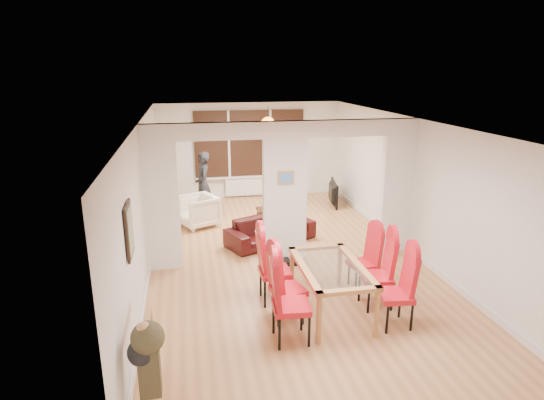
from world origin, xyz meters
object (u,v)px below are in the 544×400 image
object	(u,v)px
dining_chair_lb	(288,285)
bottle	(285,203)
television	(330,193)
sofa	(271,230)
coffee_table	(276,213)
dining_chair_rc	(363,260)
armchair	(198,211)
dining_chair_ra	(396,290)
person	(203,185)
dining_chair_lc	(275,266)
dining_chair_rb	(377,272)
dining_chair_la	(291,300)
dining_table	(330,289)
bowl	(284,207)

from	to	relation	value
dining_chair_lb	bottle	size ratio (longest dim) A/B	4.19
television	bottle	bearing A→B (deg)	130.71
sofa	bottle	size ratio (longest dim) A/B	7.23
coffee_table	dining_chair_rc	bearing A→B (deg)	-80.92
armchair	bottle	size ratio (longest dim) A/B	3.06
dining_chair_ra	person	size ratio (longest dim) A/B	0.69
dining_chair_lc	armchair	distance (m)	3.88
dining_chair_rb	dining_chair_rc	world-z (taller)	dining_chair_rb
dining_chair_la	bottle	distance (m)	5.21
sofa	dining_chair_lc	bearing A→B (deg)	-123.70
dining_chair_lc	television	world-z (taller)	dining_chair_lc
bottle	dining_chair_lb	bearing A→B (deg)	-101.91
dining_chair_la	dining_chair_ra	distance (m)	1.50
dining_table	armchair	world-z (taller)	dining_table
dining_table	sofa	distance (m)	2.94
dining_table	armchair	xyz separation A→B (m)	(-1.77, 4.23, -0.02)
dining_table	dining_chair_rc	bearing A→B (deg)	39.31
dining_chair_rc	television	distance (m)	4.81
armchair	dining_chair_lb	bearing A→B (deg)	-9.51
dining_table	armchair	size ratio (longest dim) A/B	2.03
dining_chair_rb	armchair	size ratio (longest dim) A/B	1.41
sofa	coffee_table	size ratio (longest dim) A/B	2.02
sofa	bowl	bearing A→B (deg)	44.15
dining_chair_lb	television	world-z (taller)	dining_chair_lb
bottle	sofa	bearing A→B (deg)	-112.26
dining_chair_rb	dining_chair_ra	bearing A→B (deg)	-77.66
person	coffee_table	bearing A→B (deg)	72.35
dining_chair_lb	dining_chair_rb	bearing A→B (deg)	-10.07
dining_chair_la	armchair	xyz separation A→B (m)	(-1.04, 4.83, -0.23)
dining_table	dining_chair_ra	size ratio (longest dim) A/B	1.46
armchair	bottle	bearing A→B (deg)	73.40
dining_table	dining_chair_ra	bearing A→B (deg)	-34.14
dining_chair_la	bottle	bearing A→B (deg)	83.07
dining_chair_rb	bowl	xyz separation A→B (m)	(-0.42, 4.53, -0.32)
dining_chair_rb	sofa	bearing A→B (deg)	119.02
dining_chair_lb	dining_chair_rb	world-z (taller)	dining_chair_rb
dining_chair_rb	sofa	size ratio (longest dim) A/B	0.60
dining_chair_rc	bowl	world-z (taller)	dining_chair_rc
dining_chair_ra	sofa	world-z (taller)	dining_chair_ra
dining_chair_lc	armchair	xyz separation A→B (m)	(-1.04, 3.73, -0.21)
television	bottle	xyz separation A→B (m)	(-1.41, -0.81, 0.03)
dining_chair_ra	television	size ratio (longest dim) A/B	1.02
dining_chair_rc	armchair	size ratio (longest dim) A/B	1.29
dining_chair_rb	person	xyz separation A→B (m)	(-2.33, 4.90, 0.23)
dining_chair_la	dining_chair_rc	bearing A→B (deg)	43.87
dining_chair_la	person	size ratio (longest dim) A/B	0.75
coffee_table	bottle	world-z (taller)	bottle
dining_chair_rc	bowl	bearing A→B (deg)	83.61
dining_chair_la	bowl	xyz separation A→B (m)	(1.05, 5.17, -0.35)
dining_chair_lb	person	bearing A→B (deg)	85.70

